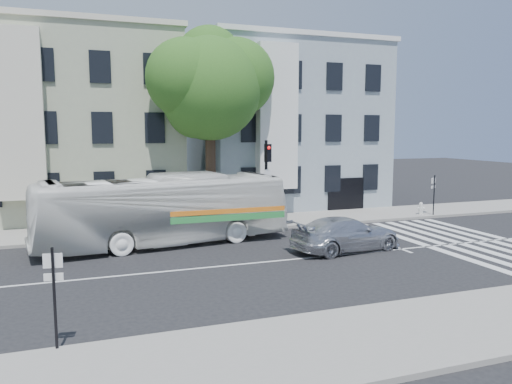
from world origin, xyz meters
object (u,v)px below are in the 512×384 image
bus (164,210)px  near_sign_pole (54,284)px  fire_hydrant (421,208)px  sedan (346,234)px  traffic_signal (267,171)px

bus → near_sign_pole: (-4.32, -10.54, 0.07)m
near_sign_pole → fire_hydrant: bearing=40.1°
bus → fire_hydrant: bearing=-90.2°
sedan → bus: bearing=55.0°
traffic_signal → bus: bearing=-178.4°
near_sign_pole → bus: bearing=75.8°
fire_hydrant → near_sign_pole: (-20.30, -12.69, 1.16)m
traffic_signal → fire_hydrant: bearing=-20.9°
sedan → fire_hydrant: bearing=-62.5°
bus → fire_hydrant: size_ratio=15.40×
traffic_signal → fire_hydrant: 10.33m
fire_hydrant → near_sign_pole: size_ratio=0.31×
sedan → near_sign_pole: size_ratio=2.10×
sedan → traffic_signal: 6.75m
sedan → fire_hydrant: sedan is taller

